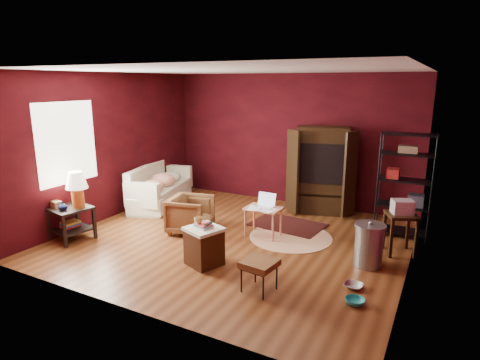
% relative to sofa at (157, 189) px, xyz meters
% --- Properties ---
extents(room, '(5.54, 5.04, 2.84)m').
position_rel_sofa_xyz_m(room, '(2.39, -0.96, 1.04)').
color(room, brown).
rests_on(room, ground).
extents(sofa, '(1.16, 1.92, 0.72)m').
position_rel_sofa_xyz_m(sofa, '(0.00, 0.00, 0.00)').
color(sofa, white).
rests_on(sofa, ground).
extents(armchair, '(0.79, 0.82, 0.72)m').
position_rel_sofa_xyz_m(armchair, '(1.57, -1.02, -0.00)').
color(armchair, black).
rests_on(armchair, ground).
extents(pet_bowl_steel, '(0.24, 0.09, 0.24)m').
position_rel_sofa_xyz_m(pet_bowl_steel, '(4.61, -1.70, -0.24)').
color(pet_bowl_steel, '#ACAFB3').
rests_on(pet_bowl_steel, ground).
extents(pet_bowl_turquoise, '(0.24, 0.11, 0.24)m').
position_rel_sofa_xyz_m(pet_bowl_turquoise, '(4.71, -2.09, -0.24)').
color(pet_bowl_turquoise, teal).
rests_on(pet_bowl_turquoise, ground).
extents(vase, '(0.16, 0.17, 0.15)m').
position_rel_sofa_xyz_m(vase, '(0.01, -2.41, 0.28)').
color(vase, '#0B1139').
rests_on(vase, side_table).
extents(mug, '(0.13, 0.11, 0.12)m').
position_rel_sofa_xyz_m(mug, '(2.43, -2.04, 0.33)').
color(mug, '#D5BF68').
rests_on(mug, hamper).
extents(side_table, '(0.70, 0.70, 1.18)m').
position_rel_sofa_xyz_m(side_table, '(0.04, -2.20, 0.35)').
color(side_table, black).
rests_on(side_table, ground).
extents(sofa_cushions, '(1.16, 2.00, 0.79)m').
position_rel_sofa_xyz_m(sofa_cushions, '(0.02, 0.02, 0.02)').
color(sofa_cushions, white).
rests_on(sofa_cushions, sofa).
extents(hamper, '(0.60, 0.60, 0.66)m').
position_rel_sofa_xyz_m(hamper, '(2.50, -2.01, -0.06)').
color(hamper, '#4A2611').
rests_on(hamper, ground).
extents(footstool, '(0.46, 0.46, 0.42)m').
position_rel_sofa_xyz_m(footstool, '(3.54, -2.33, 0.00)').
color(footstool, black).
rests_on(footstool, ground).
extents(rug_round, '(1.83, 1.83, 0.01)m').
position_rel_sofa_xyz_m(rug_round, '(3.25, -0.42, -0.36)').
color(rug_round, beige).
rests_on(rug_round, ground).
extents(rug_oriental, '(1.38, 0.99, 0.01)m').
position_rel_sofa_xyz_m(rug_oriental, '(2.98, 0.10, -0.34)').
color(rug_oriental, '#4C1614').
rests_on(rug_oriental, ground).
extents(laptop_desk, '(0.61, 0.48, 0.75)m').
position_rel_sofa_xyz_m(laptop_desk, '(2.80, -0.58, 0.10)').
color(laptop_desk, '#EF916D').
rests_on(laptop_desk, ground).
extents(tv_armoire, '(1.34, 0.96, 1.76)m').
position_rel_sofa_xyz_m(tv_armoire, '(3.28, 1.15, 0.55)').
color(tv_armoire, black).
rests_on(tv_armoire, ground).
extents(wire_shelving, '(0.89, 0.41, 1.80)m').
position_rel_sofa_xyz_m(wire_shelving, '(4.92, 0.55, 0.63)').
color(wire_shelving, black).
rests_on(wire_shelving, ground).
extents(small_stand, '(0.58, 0.58, 0.87)m').
position_rel_sofa_xyz_m(small_stand, '(4.98, -0.25, 0.29)').
color(small_stand, black).
rests_on(small_stand, ground).
extents(trash_can, '(0.54, 0.54, 0.69)m').
position_rel_sofa_xyz_m(trash_can, '(4.64, -0.94, -0.04)').
color(trash_can, '#969B9D').
rests_on(trash_can, ground).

